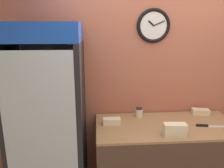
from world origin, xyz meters
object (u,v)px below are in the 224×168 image
(sandwich_stack_bottom, at_px, (175,133))
(condiment_jar, at_px, (139,112))
(beverage_cooler, at_px, (49,111))
(sandwich_flat_right, at_px, (200,112))
(sandwich_flat_left, at_px, (112,121))
(sandwich_stack_middle, at_px, (175,127))
(chefs_knife, at_px, (209,126))

(sandwich_stack_bottom, relative_size, condiment_jar, 1.98)
(beverage_cooler, relative_size, condiment_jar, 17.80)
(beverage_cooler, height_order, sandwich_flat_right, beverage_cooler)
(beverage_cooler, bearing_deg, sandwich_flat_left, -0.28)
(sandwich_stack_middle, distance_m, sandwich_flat_left, 0.69)
(sandwich_stack_middle, xyz_separation_m, condiment_jar, (-0.26, 0.51, -0.04))
(sandwich_stack_bottom, bearing_deg, chefs_knife, 22.33)
(beverage_cooler, relative_size, sandwich_stack_middle, 8.89)
(sandwich_stack_middle, height_order, sandwich_flat_right, sandwich_stack_middle)
(sandwich_flat_left, bearing_deg, sandwich_stack_middle, -28.65)
(beverage_cooler, bearing_deg, sandwich_stack_middle, -14.50)
(sandwich_flat_right, relative_size, condiment_jar, 1.95)
(beverage_cooler, distance_m, sandwich_stack_middle, 1.32)
(sandwich_flat_left, bearing_deg, sandwich_flat_right, 10.41)
(sandwich_stack_bottom, distance_m, sandwich_stack_middle, 0.07)
(sandwich_stack_bottom, bearing_deg, beverage_cooler, 165.50)
(sandwich_flat_left, distance_m, chefs_knife, 1.06)
(chefs_knife, bearing_deg, sandwich_stack_bottom, -157.67)
(sandwich_flat_left, bearing_deg, beverage_cooler, 179.72)
(sandwich_flat_left, xyz_separation_m, chefs_knife, (1.05, -0.14, -0.03))
(sandwich_stack_bottom, distance_m, sandwich_flat_left, 0.68)
(sandwich_flat_left, distance_m, sandwich_flat_right, 1.14)
(beverage_cooler, xyz_separation_m, sandwich_stack_bottom, (1.28, -0.33, -0.14))
(sandwich_stack_bottom, distance_m, chefs_knife, 0.49)
(sandwich_stack_bottom, relative_size, sandwich_flat_left, 1.16)
(sandwich_stack_middle, bearing_deg, beverage_cooler, 165.50)
(sandwich_flat_left, relative_size, condiment_jar, 1.71)
(sandwich_flat_right, bearing_deg, sandwich_stack_middle, -134.24)
(chefs_knife, xyz_separation_m, condiment_jar, (-0.71, 0.32, 0.05))
(condiment_jar, bearing_deg, sandwich_stack_bottom, -63.21)
(sandwich_flat_left, distance_m, condiment_jar, 0.39)
(sandwich_flat_left, bearing_deg, chefs_knife, -7.70)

